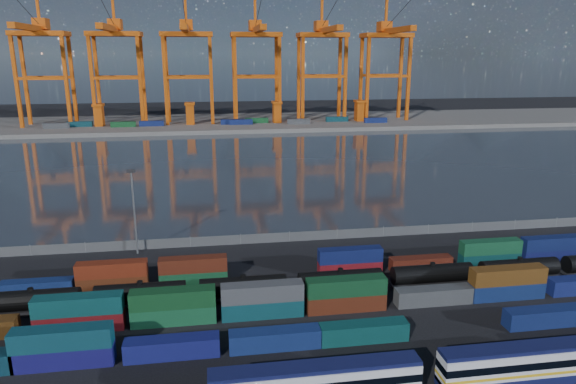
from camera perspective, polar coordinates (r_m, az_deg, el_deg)
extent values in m
plane|color=black|center=(80.56, 3.31, -12.47)|extent=(700.00, 700.00, 0.00)
plane|color=#29313B|center=(179.34, -3.63, 3.10)|extent=(700.00, 700.00, 0.00)
cube|color=#514F4C|center=(282.51, -5.58, 7.68)|extent=(700.00, 70.00, 2.00)
cone|color=#1E2630|center=(1786.04, 12.22, 19.72)|extent=(960.00, 960.00, 380.00)
cone|color=#1E2630|center=(1931.97, 22.37, 17.40)|extent=(840.00, 840.00, 300.00)
cube|color=silver|center=(59.55, 3.10, -20.42)|extent=(23.21, 2.78, 3.53)
cube|color=#10143D|center=(58.41, 3.13, -18.83)|extent=(23.21, 2.51, 0.46)
cube|color=black|center=(59.33, 3.11, -20.13)|extent=(23.23, 2.87, 0.93)
cube|color=silver|center=(68.97, 25.76, -16.64)|extent=(23.21, 2.78, 3.53)
cube|color=#10143D|center=(69.92, 25.58, -17.94)|extent=(23.21, 2.84, 1.11)
cube|color=#10143D|center=(67.99, 25.96, -15.20)|extent=(23.21, 2.51, 0.46)
cube|color=gold|center=(69.35, 25.69, -17.17)|extent=(23.23, 2.87, 0.33)
cube|color=black|center=(68.79, 25.80, -16.37)|extent=(23.23, 2.87, 0.93)
cube|color=#14125A|center=(71.75, -23.61, -16.38)|extent=(11.93, 2.43, 2.58)
cube|color=#0E3C49|center=(70.49, -23.84, -14.58)|extent=(11.93, 2.43, 2.58)
cube|color=navy|center=(69.47, -12.73, -16.49)|extent=(11.93, 2.43, 2.58)
cube|color=navy|center=(69.61, -1.48, -16.02)|extent=(11.93, 2.43, 2.58)
cube|color=#0D4343|center=(71.87, 8.41, -15.11)|extent=(11.93, 2.43, 2.58)
cube|color=navy|center=(83.07, 26.68, -12.29)|extent=(11.93, 2.43, 2.58)
cube|color=#5C0D11|center=(79.02, -22.11, -13.18)|extent=(11.95, 2.43, 2.59)
cube|color=#0D4445|center=(77.87, -22.30, -11.49)|extent=(11.95, 2.43, 2.59)
cube|color=#175732|center=(76.96, -12.56, -13.15)|extent=(11.95, 2.43, 2.59)
cube|color=#12431F|center=(75.79, -12.67, -11.42)|extent=(11.95, 2.43, 2.59)
cube|color=#0E424B|center=(77.00, -2.85, -12.76)|extent=(11.95, 2.43, 2.59)
cube|color=#484A4E|center=(75.82, -2.88, -11.03)|extent=(11.95, 2.43, 2.59)
cube|color=#522010|center=(79.07, 6.44, -12.05)|extent=(11.95, 2.43, 2.59)
cube|color=#114222|center=(77.92, 6.49, -10.36)|extent=(11.95, 2.43, 2.59)
cube|color=#444749|center=(83.51, 15.84, -11.02)|extent=(11.95, 2.43, 2.59)
cube|color=navy|center=(89.00, 23.07, -10.02)|extent=(11.95, 2.43, 2.59)
cube|color=#5F3813|center=(87.98, 23.25, -8.49)|extent=(11.95, 2.43, 2.59)
cube|color=navy|center=(92.35, -26.10, -9.51)|extent=(11.16, 2.27, 2.42)
cube|color=#512310|center=(89.47, -18.87, -9.52)|extent=(11.16, 2.27, 2.42)
cube|color=maroon|center=(88.52, -19.01, -8.10)|extent=(11.16, 2.27, 2.42)
cube|color=#134A29|center=(87.99, -10.43, -9.35)|extent=(11.16, 2.27, 2.42)
cube|color=#551F11|center=(87.03, -10.50, -7.90)|extent=(11.16, 2.27, 2.42)
cube|color=maroon|center=(90.92, 6.88, -8.37)|extent=(11.16, 2.27, 2.42)
cube|color=#101950|center=(89.98, 6.93, -6.96)|extent=(11.16, 2.27, 2.42)
cube|color=#521B10|center=(95.06, 14.53, -7.69)|extent=(11.16, 2.27, 2.42)
cube|color=#0B383A|center=(100.79, 21.46, -6.95)|extent=(11.16, 2.27, 2.42)
cube|color=#155130|center=(99.95, 21.59, -5.67)|extent=(11.16, 2.27, 2.42)
cube|color=#101550|center=(107.18, 27.07, -6.28)|extent=(11.16, 2.27, 2.42)
cube|color=#0F1B4F|center=(106.39, 27.23, -5.06)|extent=(11.16, 2.27, 2.42)
cylinder|color=black|center=(85.55, -26.57, -10.67)|extent=(13.40, 2.99, 2.99)
cylinder|color=black|center=(84.89, -26.71, -9.67)|extent=(0.82, 0.82, 0.52)
cube|color=black|center=(86.23, -26.44, -11.67)|extent=(13.92, 2.06, 0.41)
cube|color=black|center=(87.96, -29.35, -11.82)|extent=(2.58, 1.86, 0.62)
cube|color=black|center=(85.08, -23.38, -11.97)|extent=(2.58, 1.86, 0.62)
cylinder|color=black|center=(82.02, -16.05, -10.70)|extent=(13.40, 2.99, 2.99)
cylinder|color=black|center=(81.33, -16.14, -9.66)|extent=(0.82, 0.82, 0.52)
cube|color=black|center=(82.73, -15.97, -11.73)|extent=(13.92, 2.06, 0.41)
cube|color=black|center=(83.67, -19.17, -12.01)|extent=(2.58, 1.86, 0.62)
cube|color=black|center=(82.41, -12.68, -11.93)|extent=(2.58, 1.86, 0.62)
cylinder|color=black|center=(81.34, -4.99, -10.36)|extent=(13.40, 2.99, 2.99)
cylinder|color=black|center=(80.64, -5.02, -9.30)|extent=(0.82, 0.82, 0.52)
cube|color=black|center=(82.06, -4.97, -11.40)|extent=(13.92, 2.06, 0.41)
cube|color=black|center=(82.14, -8.26, -11.80)|extent=(2.58, 1.86, 0.62)
cube|color=black|center=(82.61, -1.68, -11.47)|extent=(2.58, 1.86, 0.62)
cylinder|color=black|center=(83.58, 5.82, -9.65)|extent=(13.40, 2.99, 2.99)
cylinder|color=black|center=(82.90, 5.85, -8.61)|extent=(0.82, 0.82, 0.52)
cube|color=black|center=(84.28, 5.79, -10.67)|extent=(13.92, 2.06, 0.41)
cube|color=black|center=(83.50, 2.64, -11.17)|extent=(2.58, 1.86, 0.62)
cube|color=black|center=(85.66, 8.84, -10.64)|extent=(2.58, 1.86, 0.62)
cylinder|color=black|center=(88.52, 15.70, -8.71)|extent=(13.40, 2.99, 2.99)
cylinder|color=black|center=(87.88, 15.78, -7.72)|extent=(0.82, 0.82, 0.52)
cube|color=black|center=(89.18, 15.63, -9.68)|extent=(13.92, 2.06, 0.41)
cube|color=black|center=(87.63, 12.79, -10.24)|extent=(2.58, 1.86, 0.62)
cube|color=black|center=(91.28, 18.30, -9.59)|extent=(2.58, 1.86, 0.62)
cylinder|color=black|center=(95.74, 24.27, -7.67)|extent=(13.40, 2.99, 2.99)
cylinder|color=black|center=(95.15, 24.38, -6.76)|extent=(0.82, 0.82, 0.52)
cube|color=black|center=(96.35, 24.17, -8.58)|extent=(13.92, 2.06, 0.41)
cube|color=black|center=(94.16, 21.73, -9.14)|extent=(2.58, 1.86, 0.62)
cube|color=black|center=(99.02, 26.43, -8.47)|extent=(2.58, 1.86, 0.62)
cube|color=black|center=(102.63, 29.30, -8.04)|extent=(2.58, 1.86, 0.62)
cube|color=#595B5E|center=(105.39, 0.17, -5.01)|extent=(160.00, 0.06, 2.00)
cylinder|color=slate|center=(109.88, -26.70, -5.79)|extent=(0.12, 0.12, 2.20)
cylinder|color=slate|center=(107.14, -21.60, -5.72)|extent=(0.12, 0.12, 2.20)
cylinder|color=slate|center=(105.28, -16.27, -5.61)|extent=(0.12, 0.12, 2.20)
cylinder|color=slate|center=(104.35, -10.80, -5.44)|extent=(0.12, 0.12, 2.20)
cylinder|color=slate|center=(104.38, -5.29, -5.22)|extent=(0.12, 0.12, 2.20)
cylinder|color=slate|center=(105.35, 0.17, -4.96)|extent=(0.12, 0.12, 2.20)
cylinder|color=slate|center=(107.26, 5.47, -4.66)|extent=(0.12, 0.12, 2.20)
cylinder|color=slate|center=(110.04, 10.54, -4.34)|extent=(0.12, 0.12, 2.20)
cylinder|color=slate|center=(113.64, 15.32, -4.00)|extent=(0.12, 0.12, 2.20)
cylinder|color=slate|center=(117.98, 19.78, -3.66)|extent=(0.12, 0.12, 2.20)
cylinder|color=slate|center=(122.98, 23.89, -3.33)|extent=(0.12, 0.12, 2.20)
cylinder|color=slate|center=(128.57, 27.66, -3.00)|extent=(0.12, 0.12, 2.20)
cylinder|color=slate|center=(101.22, -16.69, -2.35)|extent=(0.36, 0.36, 16.00)
cube|color=black|center=(99.14, -17.05, 2.23)|extent=(1.60, 0.40, 0.60)
cube|color=#C8500E|center=(283.93, -27.93, 10.60)|extent=(1.66, 1.66, 46.67)
cube|color=#C8500E|center=(295.73, -27.16, 10.81)|extent=(1.66, 1.66, 46.67)
cube|color=#C8500E|center=(277.45, -23.40, 11.04)|extent=(1.66, 1.66, 46.67)
cube|color=#C8500E|center=(289.51, -22.80, 11.22)|extent=(1.66, 1.66, 46.67)
cube|color=#C8500E|center=(280.37, -25.75, 11.30)|extent=(22.82, 1.45, 1.45)
cube|color=#C8500E|center=(292.31, -25.05, 11.47)|extent=(22.82, 1.45, 1.45)
cube|color=#C8500E|center=(286.25, -25.88, 15.57)|extent=(25.93, 14.52, 2.28)
cube|color=#C8500E|center=(274.41, -26.69, 15.99)|extent=(3.11, 49.78, 2.59)
cube|color=#C8500E|center=(290.42, -25.75, 16.48)|extent=(6.22, 8.30, 5.19)
cube|color=#C8500E|center=(288.91, -26.05, 18.02)|extent=(1.24, 1.24, 16.59)
cylinder|color=black|center=(272.43, -27.04, 17.51)|extent=(0.25, 42.69, 14.08)
cube|color=#C8500E|center=(274.70, -20.90, 11.25)|extent=(1.66, 1.66, 46.67)
cube|color=#C8500E|center=(286.88, -20.39, 11.42)|extent=(1.66, 1.66, 46.67)
cube|color=#C8500E|center=(270.96, -16.09, 11.61)|extent=(1.66, 1.66, 46.67)
cube|color=#C8500E|center=(283.30, -15.78, 11.76)|extent=(1.66, 1.66, 46.67)
cube|color=#C8500E|center=(272.49, -18.55, 11.93)|extent=(22.82, 1.45, 1.45)
cube|color=#C8500E|center=(284.76, -18.14, 12.07)|extent=(22.82, 1.45, 1.45)
cube|color=#C8500E|center=(278.53, -18.71, 16.30)|extent=(25.93, 14.52, 2.28)
cube|color=#C8500E|center=(266.35, -19.21, 16.80)|extent=(3.11, 49.78, 2.59)
cube|color=#C8500E|center=(282.82, -18.65, 17.23)|extent=(6.22, 8.30, 5.19)
cube|color=#C8500E|center=(281.27, -18.86, 18.82)|extent=(1.24, 1.24, 16.59)
cylinder|color=black|center=(264.31, -19.45, 18.38)|extent=(0.25, 42.69, 14.08)
cube|color=#C8500E|center=(269.73, -13.47, 11.76)|extent=(1.66, 1.66, 46.67)
cube|color=#C8500E|center=(282.12, -13.27, 11.91)|extent=(1.66, 1.66, 46.67)
cube|color=#C8500E|center=(268.90, -8.52, 12.00)|extent=(1.66, 1.66, 46.67)
cube|color=#C8500E|center=(281.33, -8.54, 12.13)|extent=(1.66, 1.66, 46.67)
cube|color=#C8500E|center=(268.96, -11.02, 12.39)|extent=(22.82, 1.45, 1.45)
cube|color=#C8500E|center=(281.39, -10.93, 12.50)|extent=(22.82, 1.45, 1.45)
cube|color=#C8500E|center=(275.09, -11.20, 16.81)|extent=(25.93, 14.52, 2.28)
cube|color=#C8500E|center=(262.74, -11.33, 17.35)|extent=(3.11, 49.78, 2.59)
cube|color=#C8500E|center=(279.43, -11.22, 17.74)|extent=(6.22, 8.30, 5.19)
cube|color=#C8500E|center=(277.86, -11.33, 19.36)|extent=(1.24, 1.24, 16.59)
cylinder|color=black|center=(260.68, -11.44, 18.97)|extent=(0.25, 42.69, 14.08)
cube|color=#C8500E|center=(269.25, -5.87, 12.09)|extent=(1.66, 1.66, 46.67)
cube|color=#C8500E|center=(281.67, -6.00, 12.21)|extent=(1.66, 1.66, 46.67)
cube|color=#C8500E|center=(271.39, -0.94, 12.18)|extent=(1.66, 1.66, 46.67)
cube|color=#C8500E|center=(283.71, -1.29, 12.31)|extent=(1.66, 1.66, 46.67)
cube|color=#C8500E|center=(269.97, -3.40, 12.64)|extent=(22.82, 1.45, 1.45)
cube|color=#C8500E|center=(282.35, -3.65, 12.75)|extent=(22.82, 1.45, 1.45)
cube|color=#C8500E|center=(276.08, -3.60, 17.05)|extent=(25.93, 14.52, 2.28)
cube|color=#C8500E|center=(263.77, -3.35, 17.60)|extent=(3.11, 49.78, 2.59)
cube|color=#C8500E|center=(280.40, -3.70, 17.98)|extent=(6.22, 8.30, 5.19)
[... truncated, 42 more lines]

